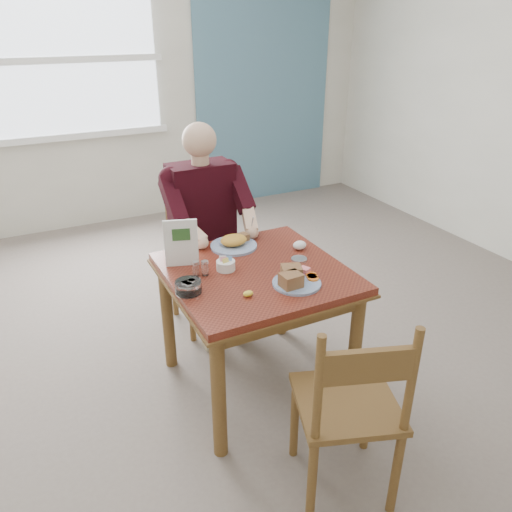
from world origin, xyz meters
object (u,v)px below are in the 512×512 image
table (256,288)px  near_plate (294,279)px  chair_near (350,408)px  diner (206,215)px  far_plate (234,242)px  chair_far (203,257)px

table → near_plate: size_ratio=3.39×
table → chair_near: (0.02, -0.83, -0.16)m
table → chair_near: 0.85m
diner → far_plate: diner is taller
chair_far → chair_near: 1.63m
chair_far → near_plate: 1.07m
chair_near → diner: bearing=90.7°
chair_near → far_plate: 1.18m
chair_near → near_plate: bearing=82.5°
chair_far → near_plate: bearing=-84.5°
chair_far → far_plate: size_ratio=3.03×
diner → chair_near: bearing=-89.3°
table → diner: (0.00, 0.71, 0.17)m
table → chair_far: bearing=90.0°
chair_far → chair_near: (0.02, -1.63, 0.00)m
chair_far → far_plate: (0.02, -0.48, 0.30)m
near_plate → diner: bearing=96.1°
diner → far_plate: size_ratio=4.42×
table → near_plate: 0.29m
chair_near → far_plate: bearing=90.1°
chair_far → table: bearing=-90.0°
near_plate → far_plate: size_ratio=0.87×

